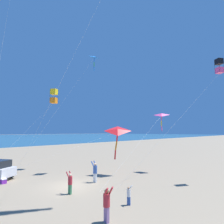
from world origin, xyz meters
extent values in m
plane|color=gray|center=(0.00, 0.00, 0.00)|extent=(600.00, 600.00, 0.00)
cylinder|color=black|center=(-6.45, -2.62, 0.33)|extent=(0.69, 0.51, 0.66)
cube|color=purple|center=(-4.89, -3.75, 0.18)|extent=(0.60, 0.40, 0.36)
cube|color=white|center=(-4.89, -3.75, 0.39)|extent=(0.62, 0.42, 0.06)
cube|color=silver|center=(0.87, 2.12, 0.41)|extent=(0.33, 0.18, 0.81)
cylinder|color=#335199|center=(0.87, 2.12, 1.15)|extent=(0.40, 0.40, 0.67)
sphere|color=tan|center=(0.87, 2.12, 1.61)|extent=(0.25, 0.25, 0.25)
cylinder|color=#335199|center=(0.72, 1.94, 1.66)|extent=(0.42, 0.13, 0.51)
cylinder|color=#335199|center=(0.69, 2.28, 1.66)|extent=(0.42, 0.13, 0.51)
cube|color=#335199|center=(6.36, 0.14, 0.26)|extent=(0.23, 0.17, 0.52)
cylinder|color=silver|center=(6.36, 0.14, 0.74)|extent=(0.31, 0.31, 0.43)
sphere|color=#A37551|center=(6.36, 0.14, 1.03)|extent=(0.16, 0.16, 0.16)
cylinder|color=silver|center=(6.42, 0.28, 1.06)|extent=(0.27, 0.16, 0.33)
cylinder|color=silver|center=(6.50, 0.08, 1.06)|extent=(0.27, 0.16, 0.33)
cube|color=#3D7F51|center=(1.91, -1.26, 0.35)|extent=(0.29, 0.17, 0.70)
cylinder|color=#B72833|center=(1.91, -1.26, 0.99)|extent=(0.35, 0.35, 0.58)
sphere|color=beige|center=(1.91, -1.26, 1.39)|extent=(0.22, 0.22, 0.22)
cylinder|color=#B72833|center=(1.78, -1.42, 1.42)|extent=(0.36, 0.13, 0.44)
cylinder|color=#B72833|center=(1.75, -1.14, 1.42)|extent=(0.36, 0.13, 0.44)
cube|color=#8E6B9E|center=(6.92, -2.40, 0.39)|extent=(0.32, 0.20, 0.77)
cylinder|color=#B72833|center=(6.92, -2.40, 1.09)|extent=(0.41, 0.41, 0.64)
sphere|color=brown|center=(6.92, -2.40, 1.53)|extent=(0.24, 0.24, 0.24)
cylinder|color=#B72833|center=(7.10, -2.27, 1.57)|extent=(0.40, 0.16, 0.48)
cylinder|color=#B72833|center=(7.05, -2.59, 1.57)|extent=(0.40, 0.16, 0.48)
pyramid|color=blue|center=(-2.63, 4.94, 13.82)|extent=(0.98, 1.33, 0.38)
cylinder|color=black|center=(-2.65, 4.94, 13.75)|extent=(1.05, 0.19, 0.36)
cylinder|color=blue|center=(-2.66, 4.92, 13.41)|extent=(0.14, 0.15, 0.56)
cylinder|color=green|center=(-2.69, 4.94, 12.86)|extent=(0.15, 0.18, 0.56)
cylinder|color=blue|center=(-2.70, 4.95, 12.31)|extent=(0.13, 0.15, 0.56)
cylinder|color=white|center=(-4.42, 0.99, 6.85)|extent=(3.56, 7.92, 13.70)
cube|color=yellow|center=(-8.05, 2.65, 9.87)|extent=(1.00, 1.00, 0.73)
cube|color=orange|center=(-8.05, 2.65, 8.70)|extent=(1.00, 1.00, 0.73)
cylinder|color=black|center=(-7.92, 3.15, 9.29)|extent=(0.02, 0.02, 1.90)
cylinder|color=black|center=(-8.55, 2.78, 9.29)|extent=(0.02, 0.02, 1.90)
cylinder|color=black|center=(-7.56, 2.51, 9.29)|extent=(0.02, 0.02, 1.90)
cylinder|color=black|center=(-8.19, 2.15, 9.29)|extent=(0.02, 0.02, 1.90)
cylinder|color=white|center=(-8.71, -0.91, 4.17)|extent=(1.32, 7.13, 8.34)
pyramid|color=#EF4C93|center=(3.18, 10.64, 6.70)|extent=(1.64, 1.41, 0.50)
cylinder|color=black|center=(3.16, 10.67, 6.62)|extent=(0.53, 1.05, 0.50)
cylinder|color=#EF4C93|center=(3.14, 10.65, 6.25)|extent=(0.17, 0.18, 0.63)
cylinder|color=yellow|center=(3.11, 10.65, 5.62)|extent=(0.17, 0.18, 0.63)
cylinder|color=#EF4C93|center=(3.13, 10.66, 5.00)|extent=(0.20, 0.15, 0.64)
cylinder|color=white|center=(3.20, 5.55, 3.29)|extent=(0.09, 10.25, 6.58)
pyramid|color=red|center=(0.49, 5.70, 4.80)|extent=(2.51, 2.45, 0.97)
cylinder|color=black|center=(0.44, 5.75, 4.69)|extent=(1.13, 1.26, 1.06)
cylinder|color=red|center=(0.43, 5.69, 4.09)|extent=(0.19, 0.29, 1.00)
cylinder|color=orange|center=(0.37, 5.58, 3.11)|extent=(0.32, 0.32, 1.00)
cylinder|color=red|center=(0.27, 5.53, 2.14)|extent=(0.25, 0.16, 0.99)
cylinder|color=white|center=(-2.49, -0.45, 2.31)|extent=(5.87, 12.41, 4.61)
cylinder|color=white|center=(-0.27, -0.48, 10.19)|extent=(13.56, 3.12, 20.37)
cube|color=black|center=(9.60, 10.56, 11.51)|extent=(0.77, 0.77, 0.56)
cube|color=#EF4C93|center=(9.60, 10.56, 10.62)|extent=(0.77, 0.77, 0.56)
cylinder|color=black|center=(9.52, 10.95, 11.07)|extent=(0.02, 0.02, 1.45)
cylinder|color=black|center=(9.21, 10.49, 11.07)|extent=(0.02, 0.02, 1.45)
cylinder|color=black|center=(9.98, 10.64, 11.07)|extent=(0.02, 0.02, 1.45)
cylinder|color=black|center=(9.68, 10.18, 11.07)|extent=(0.02, 0.02, 1.45)
cylinder|color=white|center=(6.73, 6.10, 5.17)|extent=(5.75, 8.93, 10.34)
camera|label=1|loc=(13.98, -9.45, 4.64)|focal=29.52mm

